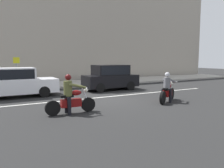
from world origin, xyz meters
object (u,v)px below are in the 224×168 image
Objects in this scene: parked_sedan_white at (14,82)px; street_sign_post at (17,69)px; motorcycle_with_rider_olive at (71,98)px; motorcycle_with_rider_gray at (167,90)px; parked_hatchback_black at (110,77)px.

street_sign_post is at bearing 81.70° from parked_sedan_white.
street_sign_post reaches higher than motorcycle_with_rider_olive.
motorcycle_with_rider_gray is 5.36m from parked_hatchback_black.
parked_hatchback_black is 6.36m from parked_sedan_white.
motorcycle_with_rider_gray is at bearing -85.04° from parked_hatchback_black.
parked_sedan_white is (-1.64, 5.30, 0.22)m from motorcycle_with_rider_olive.
street_sign_post is at bearing 124.63° from motorcycle_with_rider_gray.
motorcycle_with_rider_gray is 0.49× the size of parked_hatchback_black.
street_sign_post reaches higher than parked_sedan_white.
motorcycle_with_rider_olive is at bearing 179.35° from motorcycle_with_rider_gray.
parked_hatchback_black is 0.83× the size of parked_sedan_white.
motorcycle_with_rider_gray is 5.19m from motorcycle_with_rider_olive.
parked_sedan_white is at bearing -98.30° from street_sign_post.
street_sign_post is (-5.82, 3.77, 0.58)m from parked_hatchback_black.
motorcycle_with_rider_olive is at bearing -131.87° from parked_hatchback_black.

